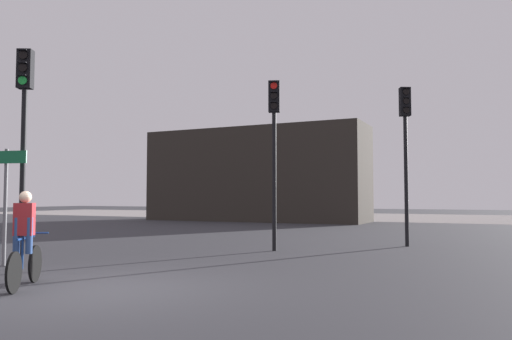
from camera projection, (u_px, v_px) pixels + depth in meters
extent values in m
plane|color=#333338|center=(97.00, 291.00, 8.10)|extent=(120.00, 120.00, 0.00)
cube|color=#9E937F|center=(407.00, 217.00, 37.71)|extent=(80.00, 16.00, 0.01)
cube|color=#2D2823|center=(256.00, 175.00, 32.23)|extent=(14.32, 4.00, 5.90)
cylinder|color=black|center=(23.00, 176.00, 11.27)|extent=(0.12, 0.12, 3.99)
cube|color=black|center=(25.00, 69.00, 11.40)|extent=(0.39, 0.36, 0.90)
cylinder|color=black|center=(23.00, 55.00, 11.28)|extent=(0.18, 0.11, 0.19)
cube|color=black|center=(23.00, 50.00, 11.27)|extent=(0.22, 0.19, 0.02)
cylinder|color=black|center=(23.00, 68.00, 11.26)|extent=(0.18, 0.11, 0.19)
cube|color=black|center=(23.00, 63.00, 11.25)|extent=(0.22, 0.19, 0.02)
cylinder|color=green|center=(22.00, 80.00, 11.25)|extent=(0.18, 0.11, 0.19)
cube|color=black|center=(22.00, 75.00, 11.23)|extent=(0.22, 0.19, 0.02)
cylinder|color=black|center=(406.00, 181.00, 15.49)|extent=(0.12, 0.12, 4.06)
cube|color=black|center=(405.00, 102.00, 15.63)|extent=(0.39, 0.36, 0.90)
cylinder|color=black|center=(406.00, 92.00, 15.51)|extent=(0.18, 0.11, 0.19)
cube|color=black|center=(406.00, 88.00, 15.49)|extent=(0.22, 0.19, 0.02)
cylinder|color=black|center=(406.00, 101.00, 15.49)|extent=(0.18, 0.11, 0.19)
cube|color=black|center=(406.00, 97.00, 15.48)|extent=(0.22, 0.19, 0.02)
cylinder|color=black|center=(406.00, 110.00, 15.47)|extent=(0.18, 0.11, 0.19)
cube|color=black|center=(407.00, 107.00, 15.46)|extent=(0.22, 0.19, 0.02)
cylinder|color=black|center=(274.00, 181.00, 14.21)|extent=(0.12, 0.12, 3.96)
cube|color=black|center=(274.00, 97.00, 14.34)|extent=(0.38, 0.34, 0.90)
cylinder|color=red|center=(274.00, 86.00, 14.22)|extent=(0.19, 0.09, 0.19)
cube|color=black|center=(274.00, 82.00, 14.21)|extent=(0.22, 0.18, 0.02)
cylinder|color=black|center=(274.00, 96.00, 14.21)|extent=(0.19, 0.09, 0.19)
cube|color=black|center=(274.00, 92.00, 14.19)|extent=(0.22, 0.18, 0.02)
cylinder|color=black|center=(274.00, 106.00, 14.19)|extent=(0.19, 0.09, 0.19)
cube|color=black|center=(274.00, 102.00, 14.18)|extent=(0.22, 0.18, 0.02)
cylinder|color=slate|center=(5.00, 207.00, 11.11)|extent=(0.08, 0.08, 2.60)
cube|color=#116038|center=(5.00, 157.00, 11.12)|extent=(1.08, 0.28, 0.28)
cylinder|color=black|center=(35.00, 264.00, 8.90)|extent=(0.38, 0.58, 0.66)
cylinder|color=black|center=(14.00, 273.00, 7.85)|extent=(0.38, 0.58, 0.66)
cylinder|color=navy|center=(26.00, 238.00, 8.40)|extent=(0.48, 0.73, 0.04)
cylinder|color=navy|center=(22.00, 252.00, 8.24)|extent=(0.04, 0.04, 0.55)
cylinder|color=navy|center=(35.00, 233.00, 8.88)|extent=(0.41, 0.27, 0.03)
cylinder|color=navy|center=(29.00, 236.00, 8.27)|extent=(0.11, 0.11, 0.60)
cylinder|color=navy|center=(17.00, 236.00, 8.24)|extent=(0.11, 0.11, 0.60)
cube|color=maroon|center=(24.00, 219.00, 8.32)|extent=(0.36, 0.33, 0.54)
sphere|color=beige|center=(26.00, 197.00, 8.37)|extent=(0.20, 0.20, 0.20)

